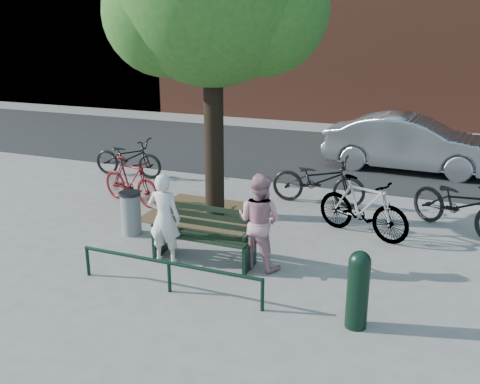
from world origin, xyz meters
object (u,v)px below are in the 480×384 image
at_px(park_bench, 206,233).
at_px(bicycle_c, 318,180).
at_px(person_right, 259,221).
at_px(bollard, 358,287).
at_px(parked_car, 411,144).
at_px(litter_bin, 131,213).
at_px(person_left, 164,218).

distance_m(park_bench, bicycle_c, 3.81).
height_order(person_right, bollard, person_right).
height_order(park_bench, person_right, person_right).
bearing_deg(parked_car, bicycle_c, 159.52).
height_order(park_bench, bicycle_c, bicycle_c).
bearing_deg(litter_bin, bollard, -20.24).
relative_size(park_bench, person_left, 1.12).
bearing_deg(bicycle_c, parked_car, -23.72).
height_order(bollard, bicycle_c, bicycle_c).
distance_m(park_bench, person_right, 1.01).
xyz_separation_m(person_right, litter_bin, (-2.79, 0.45, -0.38)).
relative_size(bollard, parked_car, 0.24).
height_order(person_left, bollard, person_left).
xyz_separation_m(park_bench, litter_bin, (-1.84, 0.52, -0.05)).
xyz_separation_m(litter_bin, bicycle_c, (2.89, 3.14, 0.13)).
distance_m(park_bench, parked_car, 7.96).
relative_size(park_bench, person_right, 1.07).
relative_size(litter_bin, bicycle_c, 0.40).
relative_size(park_bench, bollard, 1.58).
xyz_separation_m(person_right, parked_car, (1.74, 7.41, -0.05)).
distance_m(litter_bin, bicycle_c, 4.27).
bearing_deg(person_right, litter_bin, 0.65).
bearing_deg(person_right, park_bench, 14.07).
height_order(park_bench, litter_bin, park_bench).
bearing_deg(bollard, litter_bin, 159.76).
relative_size(person_left, parked_car, 0.34).
xyz_separation_m(bollard, litter_bin, (-4.65, 1.72, -0.16)).
bearing_deg(bicycle_c, bollard, -160.61).
distance_m(person_left, bicycle_c, 4.32).
xyz_separation_m(person_left, person_right, (1.56, 0.39, 0.03)).
relative_size(park_bench, litter_bin, 2.04).
distance_m(person_right, litter_bin, 2.86).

